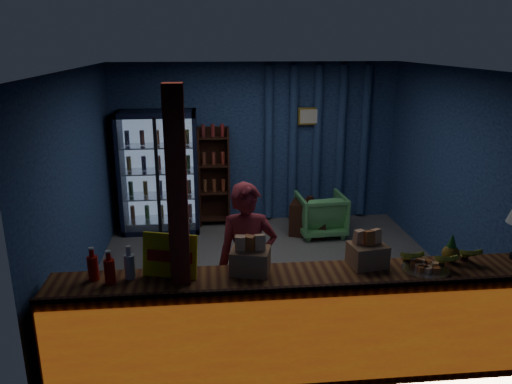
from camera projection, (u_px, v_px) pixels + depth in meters
ground at (273, 276)px, 6.41m from camera, size 4.60×4.60×0.00m
room_walls at (274, 157)px, 5.96m from camera, size 4.60×4.60×4.60m
counter at (302, 324)px, 4.46m from camera, size 4.40×0.57×0.99m
support_post at (180, 243)px, 4.13m from camera, size 0.16×0.16×2.60m
beverage_cooler at (160, 172)px, 7.82m from camera, size 1.20×0.62×1.90m
bottle_shelf at (214, 177)px, 8.08m from camera, size 0.50×0.28×1.60m
curtain_folds at (317, 143)px, 8.17m from camera, size 1.74×0.14×2.50m
framed_picture at (309, 116)px, 7.99m from camera, size 0.36×0.04×0.28m
shopkeeper at (247, 262)px, 4.92m from camera, size 0.59×0.39×1.61m
green_chair at (321, 214)px, 7.74m from camera, size 0.74×0.76×0.66m
side_table at (310, 218)px, 7.75m from camera, size 0.68×0.59×0.62m
yellow_sign at (170, 256)px, 4.26m from camera, size 0.49×0.23×0.38m
soda_bottles at (111, 267)px, 4.21m from camera, size 0.40×0.17×0.30m
snack_box_left at (250, 259)px, 4.36m from camera, size 0.39×0.34×0.35m
snack_box_centre at (368, 253)px, 4.49m from camera, size 0.35×0.31×0.34m
pastry_tray at (425, 268)px, 4.41m from camera, size 0.41×0.41×0.07m
banana_bunches at (440, 256)px, 4.51m from camera, size 0.80×0.30×0.17m
pineapple at (451, 251)px, 4.55m from camera, size 0.16×0.16×0.27m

